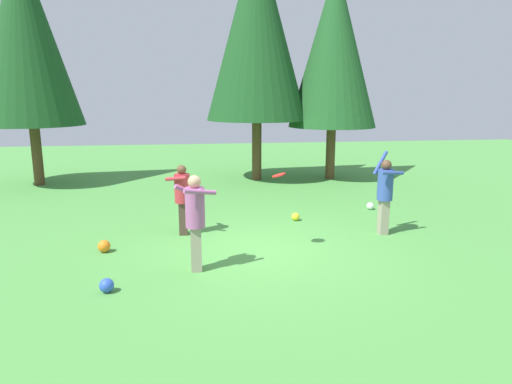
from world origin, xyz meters
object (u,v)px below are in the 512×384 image
object	(u,v)px
person_bystander	(182,194)
tree_right	(334,47)
ball_blue	(107,285)
ball_yellow	(296,217)
ball_white	(370,206)
ball_orange	(104,246)
tree_far_left	(25,33)
person_catcher	(195,215)
tree_center	(257,28)
person_thrower	(385,190)
frisbee	(279,175)

from	to	relation	value
person_bystander	tree_right	bearing A→B (deg)	85.66
ball_blue	ball_yellow	bearing A→B (deg)	43.47
ball_white	ball_orange	world-z (taller)	ball_orange
person_bystander	tree_far_left	world-z (taller)	tree_far_left
person_catcher	ball_orange	bearing A→B (deg)	119.30
ball_yellow	tree_center	bearing A→B (deg)	91.97
ball_blue	person_bystander	bearing A→B (deg)	68.42
ball_blue	ball_orange	world-z (taller)	ball_orange
person_catcher	ball_white	xyz separation A→B (m)	(4.72, 3.76, -0.93)
ball_orange	tree_center	size ratio (longest dim) A/B	0.03
person_thrower	tree_far_left	bearing A→B (deg)	-53.95
person_bystander	ball_yellow	bearing A→B (deg)	51.46
person_thrower	ball_white	bearing A→B (deg)	-121.94
frisbee	ball_yellow	size ratio (longest dim) A/B	1.71
ball_orange	tree_far_left	size ratio (longest dim) A/B	0.03
person_bystander	person_thrower	bearing A→B (deg)	28.47
person_bystander	ball_white	bearing A→B (deg)	53.33
ball_yellow	tree_center	xyz separation A→B (m)	(-0.19, 5.61, 5.18)
ball_orange	tree_right	bearing A→B (deg)	46.55
ball_yellow	tree_right	distance (m)	7.52
person_bystander	ball_orange	xyz separation A→B (m)	(-1.55, -0.98, -0.80)
ball_yellow	tree_far_left	bearing A→B (deg)	143.83
person_catcher	person_thrower	bearing A→B (deg)	-5.59
tree_right	tree_far_left	distance (m)	10.28
ball_white	tree_far_left	xyz separation A→B (m)	(-10.02, 4.87, 4.89)
ball_orange	tree_far_left	distance (m)	9.52
ball_white	tree_center	size ratio (longest dim) A/B	0.02
ball_yellow	person_bystander	bearing A→B (deg)	-164.47
ball_yellow	ball_white	size ratio (longest dim) A/B	1.04
frisbee	ball_white	size ratio (longest dim) A/B	1.78
person_bystander	frisbee	size ratio (longest dim) A/B	4.49
person_catcher	person_bystander	world-z (taller)	person_catcher
person_bystander	tree_center	bearing A→B (deg)	104.17
frisbee	tree_far_left	size ratio (longest dim) A/B	0.04
ball_yellow	ball_white	distance (m)	2.39
frisbee	ball_orange	size ratio (longest dim) A/B	1.41
ball_yellow	person_catcher	bearing A→B (deg)	-129.84
tree_right	tree_far_left	xyz separation A→B (m)	(-10.27, 0.24, 0.33)
person_bystander	tree_center	xyz separation A→B (m)	(2.54, 6.37, 4.36)
person_bystander	ball_yellow	world-z (taller)	person_bystander
frisbee	tree_right	bearing A→B (deg)	66.12
person_thrower	person_catcher	world-z (taller)	person_thrower
frisbee	ball_blue	size ratio (longest dim) A/B	1.51
tree_right	tree_far_left	bearing A→B (deg)	178.65
person_catcher	ball_yellow	size ratio (longest dim) A/B	8.46
ball_yellow	frisbee	bearing A→B (deg)	-111.45
ball_yellow	ball_orange	xyz separation A→B (m)	(-4.28, -1.74, 0.02)
ball_orange	tree_center	world-z (taller)	tree_center
person_thrower	tree_right	xyz separation A→B (m)	(0.81, 6.78, 3.65)
person_bystander	ball_blue	bearing A→B (deg)	-75.64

